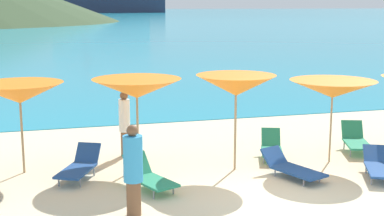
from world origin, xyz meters
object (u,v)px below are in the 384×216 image
Objects in this scene: umbrella_2 at (236,85)px; umbrella_0 at (20,93)px; beachgoer_0 at (125,122)px; lounge_chair_6 at (272,147)px; umbrella_1 at (137,88)px; umbrella_3 at (333,89)px; beachgoer_1 at (133,168)px; lounge_chair_4 at (380,165)px; lounge_chair_3 at (79,166)px; lounge_chair_5 at (356,140)px; lounge_chair_7 at (292,167)px; lounge_chair_1 at (149,176)px.

umbrella_0 is at bearing 167.28° from umbrella_2.
lounge_chair_6 is at bearing 103.59° from beachgoer_0.
beachgoer_0 is (2.54, 0.81, -0.99)m from umbrella_0.
umbrella_1 is at bearing -160.10° from lounge_chair_6.
umbrella_3 reaches higher than beachgoer_1.
beachgoer_0 reaches higher than lounge_chair_4.
lounge_chair_5 is at bearing 28.74° from lounge_chair_3.
umbrella_0 is 2.84m from beachgoer_0.
umbrella_3 is 1.58× the size of lounge_chair_6.
umbrella_1 is 0.97× the size of umbrella_2.
lounge_chair_6 reaches higher than lounge_chair_7.
umbrella_1 is 1.60m from beachgoer_0.
lounge_chair_1 is (-0.04, -1.59, -1.67)m from umbrella_1.
umbrella_0 is 1.33× the size of lounge_chair_3.
lounge_chair_3 is at bearing -16.04° from beachgoer_1.
umbrella_2 is (4.91, -1.11, 0.14)m from umbrella_0.
lounge_chair_5 is (0.69, 2.10, 0.05)m from lounge_chair_4.
lounge_chair_6 is (-1.78, 2.11, 0.02)m from lounge_chair_4.
umbrella_1 is at bearing 132.86° from lounge_chair_7.
umbrella_3 is at bearing 10.68° from lounge_chair_7.
umbrella_3 is 5.37m from beachgoer_0.
lounge_chair_4 is 1.02× the size of lounge_chair_7.
lounge_chair_1 is at bearing -135.86° from lounge_chair_6.
lounge_chair_5 is (7.40, 0.36, 0.02)m from lounge_chair_3.
umbrella_2 reaches higher than lounge_chair_4.
umbrella_1 is at bearing -45.81° from beachgoer_1.
lounge_chair_3 is (1.25, -0.80, -1.61)m from umbrella_0.
umbrella_2 is 3.26m from beachgoer_0.
lounge_chair_7 is (4.72, -1.24, -0.06)m from lounge_chair_3.
umbrella_3 is 1.36× the size of beachgoer_0.
lounge_chair_7 is at bearing -129.36° from lounge_chair_5.
umbrella_2 is 4.17m from lounge_chair_5.
beachgoer_0 is (-6.11, 1.24, 0.60)m from lounge_chair_5.
lounge_chair_3 is at bearing 175.14° from umbrella_2.
beachgoer_0 is (-3.43, 2.84, 0.68)m from lounge_chair_7.
umbrella_0 is 1.25× the size of lounge_chair_7.
umbrella_2 is (2.24, -0.72, 0.09)m from umbrella_1.
lounge_chair_4 is (5.32, -0.56, -0.03)m from lounge_chair_1.
lounge_chair_7 is at bearing -148.79° from umbrella_3.
lounge_chair_1 reaches higher than lounge_chair_7.
umbrella_0 is 2.70m from umbrella_1.
beachgoer_1 reaches higher than lounge_chair_6.
lounge_chair_3 is 1.01× the size of lounge_chair_5.
lounge_chair_7 is at bearing -18.85° from umbrella_0.
umbrella_0 reaches higher than beachgoer_1.
lounge_chair_6 is at bearing 28.51° from umbrella_2.
lounge_chair_4 is 2.76m from lounge_chair_6.
lounge_chair_4 is at bearing -25.12° from umbrella_2.
lounge_chair_4 is at bearing -29.50° from lounge_chair_6.
umbrella_2 is 0.99× the size of umbrella_3.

